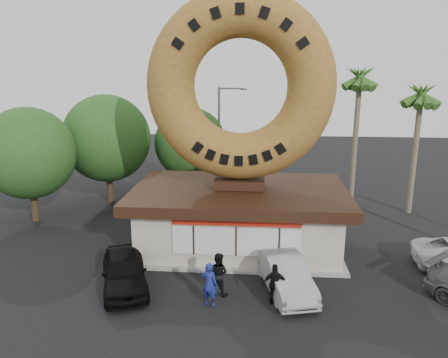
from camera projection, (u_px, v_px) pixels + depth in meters
name	position (u px, v px, depth m)	size (l,w,h in m)	color
ground	(232.00, 304.00, 17.93)	(90.00, 90.00, 0.00)	black
donut_shop	(239.00, 215.00, 23.26)	(11.20, 7.20, 3.80)	beige
giant_donut	(240.00, 87.00, 21.57)	(9.38, 9.38, 2.39)	olive
tree_west	(107.00, 138.00, 30.04)	(6.00, 6.00, 7.65)	#473321
tree_mid	(190.00, 143.00, 31.70)	(5.20, 5.20, 6.63)	#473321
tree_far	(29.00, 153.00, 26.54)	(5.60, 5.60, 7.14)	#473321
palm_near	(360.00, 83.00, 28.72)	(2.60, 2.60, 9.75)	#726651
palm_far	(421.00, 99.00, 27.23)	(2.60, 2.60, 8.75)	#726651
street_lamp	(221.00, 135.00, 32.38)	(2.11, 0.20, 8.00)	#59595E
person_left	(209.00, 284.00, 17.64)	(0.69, 0.45, 1.88)	navy
person_center	(218.00, 274.00, 18.53)	(0.91, 0.71, 1.88)	black
person_right	(275.00, 284.00, 17.78)	(1.03, 0.43, 1.75)	black
car_black	(124.00, 271.00, 19.10)	(1.87, 4.64, 1.58)	black
car_silver	(285.00, 274.00, 18.86)	(1.60, 4.60, 1.52)	#9B9A9F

